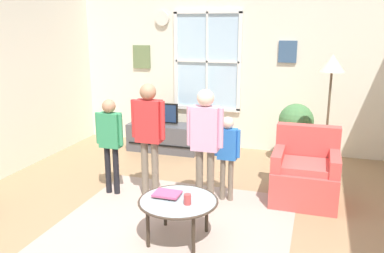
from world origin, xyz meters
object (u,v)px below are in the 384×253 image
coffee_table (178,203)px  floor_lamp (331,76)px  television (164,113)px  remote_near_books (173,197)px  person_blue_shirt (227,149)px  tv_stand (164,137)px  cup (187,199)px  person_red_shirt (149,128)px  armchair (305,174)px  book_stack (167,194)px  person_pink_shirt (205,135)px  person_green_shirt (110,136)px  potted_plant_by_window (296,125)px

coffee_table → floor_lamp: floor_lamp is taller
television → remote_near_books: television is taller
television → remote_near_books: size_ratio=3.52×
person_blue_shirt → tv_stand: bearing=131.7°
cup → person_red_shirt: (-0.77, 0.90, 0.41)m
tv_stand → person_blue_shirt: bearing=-48.3°
floor_lamp → person_blue_shirt: bearing=-140.2°
cup → floor_lamp: floor_lamp is taller
tv_stand → remote_near_books: tv_stand is taller
person_blue_shirt → floor_lamp: bearing=39.8°
television → armchair: armchair is taller
coffee_table → person_blue_shirt: size_ratio=0.76×
floor_lamp → book_stack: bearing=-127.8°
tv_stand → person_pink_shirt: (1.24, -1.89, 0.64)m
person_red_shirt → coffee_table: bearing=-52.0°
person_green_shirt → floor_lamp: 2.85m
television → cup: (1.30, -2.71, -0.18)m
person_blue_shirt → person_pink_shirt: bearing=-124.0°
person_green_shirt → person_red_shirt: person_red_shirt is taller
remote_near_books → person_blue_shirt: (0.31, 1.02, 0.22)m
television → potted_plant_by_window: potted_plant_by_window is taller
person_blue_shirt → person_green_shirt: (-1.41, -0.23, 0.10)m
person_red_shirt → armchair: bearing=15.3°
television → coffee_table: (1.19, -2.65, -0.25)m
book_stack → person_green_shirt: 1.32m
book_stack → television: bearing=112.1°
coffee_table → book_stack: (-0.13, 0.05, 0.05)m
cup → potted_plant_by_window: bearing=73.1°
television → person_red_shirt: (0.53, -1.81, 0.24)m
television → person_pink_shirt: person_pink_shirt is taller
book_stack → person_blue_shirt: person_blue_shirt is taller
book_stack → person_green_shirt: person_green_shirt is taller
television → person_pink_shirt: 2.28m
armchair → book_stack: (-1.27, -1.29, 0.11)m
tv_stand → coffee_table: (1.19, -2.65, 0.16)m
coffee_table → potted_plant_by_window: 2.81m
armchair → cup: armchair is taller
potted_plant_by_window → person_blue_shirt: bearing=-113.3°
television → floor_lamp: (2.55, -0.68, 0.79)m
armchair → person_pink_shirt: size_ratio=0.63×
tv_stand → person_red_shirt: bearing=-73.7°
tv_stand → armchair: 2.68m
person_blue_shirt → floor_lamp: floor_lamp is taller
person_red_shirt → floor_lamp: 2.38m
floor_lamp → armchair: bearing=-109.2°
coffee_table → book_stack: size_ratio=3.02×
tv_stand → armchair: armchair is taller
person_blue_shirt → floor_lamp: 1.65m
floor_lamp → television: bearing=165.0°
person_red_shirt → book_stack: bearing=-56.4°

